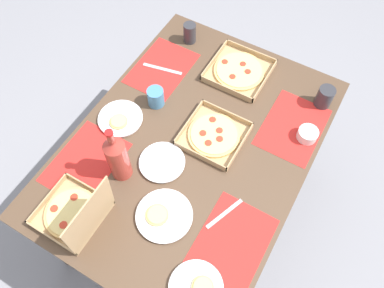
{
  "coord_description": "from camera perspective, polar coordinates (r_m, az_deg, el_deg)",
  "views": [
    {
      "loc": [
        0.76,
        0.44,
        2.27
      ],
      "look_at": [
        0.0,
        0.0,
        0.78
      ],
      "focal_mm": 35.62,
      "sensor_mm": 36.0,
      "label": 1
    }
  ],
  "objects": [
    {
      "name": "ground_plane",
      "position": [
        2.43,
        0.0,
        -9.32
      ],
      "size": [
        6.0,
        6.0,
        0.0
      ],
      "primitive_type": "plane",
      "color": "gray"
    },
    {
      "name": "plate_near_right",
      "position": [
        1.58,
        -4.28,
        -10.65
      ],
      "size": [
        0.23,
        0.23,
        0.03
      ],
      "color": "white",
      "rests_on": "dining_table"
    },
    {
      "name": "soda_bottle",
      "position": [
        1.58,
        -11.11,
        -1.97
      ],
      "size": [
        0.09,
        0.09,
        0.32
      ],
      "color": "#B2382D",
      "rests_on": "dining_table"
    },
    {
      "name": "pizza_box_edge_far",
      "position": [
        1.61,
        -17.06,
        -9.94
      ],
      "size": [
        0.25,
        0.28,
        0.29
      ],
      "color": "tan",
      "rests_on": "dining_table"
    },
    {
      "name": "pizza_box_corner_right",
      "position": [
        1.99,
        7.05,
        10.81
      ],
      "size": [
        0.29,
        0.29,
        0.04
      ],
      "color": "tan",
      "rests_on": "dining_table"
    },
    {
      "name": "fork_by_far_left",
      "position": [
        1.59,
        4.88,
        -10.35
      ],
      "size": [
        0.18,
        0.08,
        0.0
      ],
      "primitive_type": "cube",
      "rotation": [
        0.0,
        0.0,
        5.91
      ],
      "color": "#B7B7BC",
      "rests_on": "dining_table"
    },
    {
      "name": "plate_middle",
      "position": [
        1.5,
        0.71,
        -20.74
      ],
      "size": [
        0.21,
        0.21,
        0.03
      ],
      "color": "white",
      "rests_on": "dining_table"
    },
    {
      "name": "placemat_near_left",
      "position": [
        2.01,
        -4.54,
        11.27
      ],
      "size": [
        0.36,
        0.26,
        0.0
      ],
      "primitive_type": "cube",
      "color": "red",
      "rests_on": "dining_table"
    },
    {
      "name": "cup_clear_right",
      "position": [
        1.92,
        19.24,
        6.67
      ],
      "size": [
        0.08,
        0.08,
        0.11
      ],
      "primitive_type": "cylinder",
      "color": "#333338",
      "rests_on": "dining_table"
    },
    {
      "name": "pizza_box_center",
      "position": [
        1.75,
        3.3,
        1.37
      ],
      "size": [
        0.27,
        0.27,
        0.04
      ],
      "color": "tan",
      "rests_on": "dining_table"
    },
    {
      "name": "condiment_bowl",
      "position": [
        1.81,
        16.91,
        1.39
      ],
      "size": [
        0.09,
        0.09,
        0.05
      ],
      "primitive_type": "cylinder",
      "color": "white",
      "rests_on": "dining_table"
    },
    {
      "name": "placemat_far_right",
      "position": [
        1.56,
        5.94,
        -14.55
      ],
      "size": [
        0.36,
        0.26,
        0.0
      ],
      "primitive_type": "cube",
      "color": "red",
      "rests_on": "dining_table"
    },
    {
      "name": "placemat_far_left",
      "position": [
        1.84,
        14.86,
        2.5
      ],
      "size": [
        0.36,
        0.26,
        0.0
      ],
      "primitive_type": "cube",
      "color": "red",
      "rests_on": "dining_table"
    },
    {
      "name": "dining_table",
      "position": [
        1.83,
        0.0,
        -1.8
      ],
      "size": [
        1.41,
        1.03,
        0.78
      ],
      "color": "#3F3328",
      "rests_on": "ground_plane"
    },
    {
      "name": "placemat_near_right",
      "position": [
        1.75,
        -15.65,
        -2.6
      ],
      "size": [
        0.36,
        0.26,
        0.0
      ],
      "primitive_type": "cube",
      "color": "red",
      "rests_on": "dining_table"
    },
    {
      "name": "knife_by_near_left",
      "position": [
        2.0,
        -4.46,
        11.13
      ],
      "size": [
        0.06,
        0.21,
        0.0
      ],
      "primitive_type": "cube",
      "rotation": [
        0.0,
        0.0,
        1.77
      ],
      "color": "#B7B7BC",
      "rests_on": "dining_table"
    },
    {
      "name": "cup_spare",
      "position": [
        1.83,
        -5.45,
        6.99
      ],
      "size": [
        0.08,
        0.08,
        0.09
      ],
      "primitive_type": "cylinder",
      "color": "teal",
      "rests_on": "dining_table"
    },
    {
      "name": "plate_far_right",
      "position": [
        1.68,
        -4.49,
        -2.78
      ],
      "size": [
        0.2,
        0.2,
        0.02
      ],
      "color": "white",
      "rests_on": "dining_table"
    },
    {
      "name": "plate_far_left",
      "position": [
        1.83,
        -10.69,
        3.7
      ],
      "size": [
        0.21,
        0.21,
        0.03
      ],
      "color": "white",
      "rests_on": "dining_table"
    },
    {
      "name": "cup_dark",
      "position": [
        2.1,
        -0.34,
        16.29
      ],
      "size": [
        0.07,
        0.07,
        0.11
      ],
      "primitive_type": "cylinder",
      "color": "#333338",
      "rests_on": "dining_table"
    }
  ]
}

